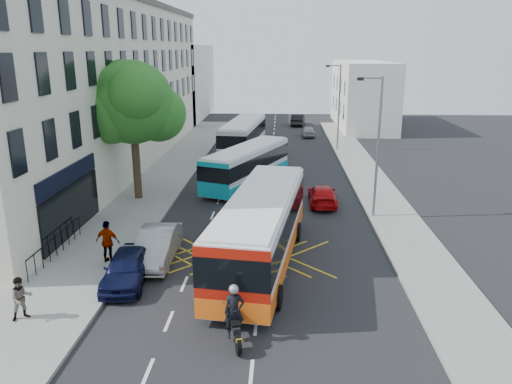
# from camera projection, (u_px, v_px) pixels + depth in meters

# --- Properties ---
(ground) EXTENTS (120.00, 120.00, 0.00)m
(ground) POSITION_uv_depth(u_px,v_px,m) (256.00, 323.00, 18.10)
(ground) COLOR black
(ground) RESTS_ON ground
(pavement_left) EXTENTS (5.00, 70.00, 0.15)m
(pavement_left) POSITION_uv_depth(u_px,v_px,m) (139.00, 198.00, 32.88)
(pavement_left) COLOR gray
(pavement_left) RESTS_ON ground
(pavement_right) EXTENTS (3.00, 70.00, 0.15)m
(pavement_right) POSITION_uv_depth(u_px,v_px,m) (384.00, 202.00, 32.11)
(pavement_right) COLOR gray
(pavement_right) RESTS_ON ground
(terrace_main) EXTENTS (8.30, 45.00, 13.50)m
(terrace_main) POSITION_uv_depth(u_px,v_px,m) (99.00, 85.00, 40.38)
(terrace_main) COLOR #EBE3C5
(terrace_main) RESTS_ON ground
(terrace_far) EXTENTS (8.00, 20.00, 10.00)m
(terrace_far) POSITION_uv_depth(u_px,v_px,m) (176.00, 82.00, 70.14)
(terrace_far) COLOR silver
(terrace_far) RESTS_ON ground
(building_right) EXTENTS (6.00, 18.00, 8.00)m
(building_right) POSITION_uv_depth(u_px,v_px,m) (363.00, 94.00, 62.51)
(building_right) COLOR silver
(building_right) RESTS_ON ground
(street_tree) EXTENTS (6.30, 5.70, 8.80)m
(street_tree) POSITION_uv_depth(u_px,v_px,m) (132.00, 103.00, 31.11)
(street_tree) COLOR #382619
(street_tree) RESTS_ON pavement_left
(lamp_near) EXTENTS (1.45, 0.15, 8.00)m
(lamp_near) POSITION_uv_depth(u_px,v_px,m) (377.00, 140.00, 28.03)
(lamp_near) COLOR slate
(lamp_near) RESTS_ON pavement_right
(lamp_far) EXTENTS (1.45, 0.15, 8.00)m
(lamp_far) POSITION_uv_depth(u_px,v_px,m) (338.00, 103.00, 47.22)
(lamp_far) COLOR slate
(lamp_far) RESTS_ON pavement_right
(railings) EXTENTS (0.08, 5.60, 1.14)m
(railings) POSITION_uv_depth(u_px,v_px,m) (56.00, 245.00, 23.45)
(railings) COLOR black
(railings) RESTS_ON pavement_left
(bus_near) EXTENTS (4.27, 12.06, 3.32)m
(bus_near) POSITION_uv_depth(u_px,v_px,m) (261.00, 228.00, 22.61)
(bus_near) COLOR silver
(bus_near) RESTS_ON ground
(bus_mid) EXTENTS (5.96, 10.18, 2.82)m
(bus_mid) POSITION_uv_depth(u_px,v_px,m) (247.00, 165.00, 36.00)
(bus_mid) COLOR silver
(bus_mid) RESTS_ON ground
(bus_far) EXTENTS (3.78, 11.41, 3.15)m
(bus_far) POSITION_uv_depth(u_px,v_px,m) (243.00, 136.00, 46.61)
(bus_far) COLOR silver
(bus_far) RESTS_ON ground
(motorbike) EXTENTS (0.89, 2.34, 2.11)m
(motorbike) POSITION_uv_depth(u_px,v_px,m) (234.00, 315.00, 16.78)
(motorbike) COLOR black
(motorbike) RESTS_ON ground
(parked_car_blue) EXTENTS (1.95, 4.29, 1.43)m
(parked_car_blue) POSITION_uv_depth(u_px,v_px,m) (127.00, 267.00, 21.04)
(parked_car_blue) COLOR #0C1033
(parked_car_blue) RESTS_ON ground
(parked_car_silver) EXTENTS (1.70, 4.68, 1.54)m
(parked_car_silver) POSITION_uv_depth(u_px,v_px,m) (157.00, 246.00, 23.20)
(parked_car_silver) COLOR #95979C
(parked_car_silver) RESTS_ON ground
(red_hatchback) EXTENTS (1.73, 4.23, 1.23)m
(red_hatchback) POSITION_uv_depth(u_px,v_px,m) (322.00, 195.00, 31.75)
(red_hatchback) COLOR #BF080A
(red_hatchback) RESTS_ON ground
(distant_car_grey) EXTENTS (2.39, 4.92, 1.35)m
(distant_car_grey) POSITION_uv_depth(u_px,v_px,m) (252.00, 126.00, 59.48)
(distant_car_grey) COLOR #44474C
(distant_car_grey) RESTS_ON ground
(distant_car_silver) EXTENTS (1.44, 3.51, 1.19)m
(distant_car_silver) POSITION_uv_depth(u_px,v_px,m) (308.00, 131.00, 56.04)
(distant_car_silver) COLOR #919498
(distant_car_silver) RESTS_ON ground
(distant_car_dark) EXTENTS (2.00, 4.63, 1.48)m
(distant_car_dark) POSITION_uv_depth(u_px,v_px,m) (298.00, 120.00, 64.13)
(distant_car_dark) COLOR black
(distant_car_dark) RESTS_ON ground
(pedestrian_near) EXTENTS (1.00, 0.97, 1.62)m
(pedestrian_near) POSITION_uv_depth(u_px,v_px,m) (21.00, 298.00, 17.94)
(pedestrian_near) COLOR gray
(pedestrian_near) RESTS_ON pavement_left
(pedestrian_far) EXTENTS (1.22, 0.67, 1.98)m
(pedestrian_far) POSITION_uv_depth(u_px,v_px,m) (108.00, 242.00, 22.68)
(pedestrian_far) COLOR gray
(pedestrian_far) RESTS_ON pavement_left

